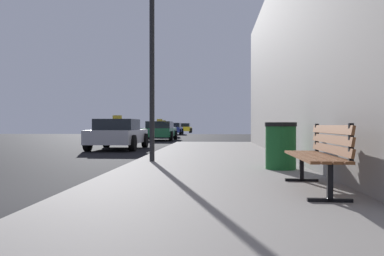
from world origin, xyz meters
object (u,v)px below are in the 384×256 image
(street_lamp, at_px, (152,32))
(car_blue, at_px, (174,129))
(bench, at_px, (321,151))
(car_white, at_px, (164,130))
(car_yellow, at_px, (184,128))
(car_green, at_px, (160,131))
(car_silver, at_px, (118,134))
(trash_bin, at_px, (281,146))

(street_lamp, xyz_separation_m, car_blue, (-3.01, 33.31, -2.61))
(bench, distance_m, street_lamp, 5.60)
(car_blue, bearing_deg, car_white, -89.18)
(street_lamp, relative_size, car_yellow, 1.02)
(street_lamp, relative_size, car_green, 1.03)
(car_silver, relative_size, car_yellow, 0.93)
(street_lamp, height_order, car_silver, street_lamp)
(car_yellow, bearing_deg, street_lamp, -86.56)
(bench, distance_m, car_blue, 37.80)
(trash_bin, xyz_separation_m, car_green, (-4.97, 18.29, 0.03))
(trash_bin, distance_m, car_silver, 10.07)
(trash_bin, bearing_deg, car_yellow, 96.98)
(car_silver, relative_size, car_green, 0.94)
(car_green, relative_size, car_yellow, 1.00)
(car_white, height_order, car_blue, car_white)
(car_silver, xyz_separation_m, car_white, (-0.30, 17.15, -0.00))
(car_green, distance_m, car_blue, 16.55)
(car_blue, relative_size, car_yellow, 0.97)
(trash_bin, relative_size, car_silver, 0.22)
(car_blue, xyz_separation_m, car_yellow, (0.47, 8.79, 0.00))
(car_green, bearing_deg, car_yellow, 90.82)
(street_lamp, height_order, car_blue, street_lamp)
(car_yellow, bearing_deg, bench, -83.26)
(street_lamp, height_order, car_white, street_lamp)
(car_blue, bearing_deg, bench, -80.98)
(bench, distance_m, car_white, 28.77)
(bench, height_order, car_green, car_green)
(car_silver, height_order, car_yellow, car_silver)
(car_silver, xyz_separation_m, car_blue, (-0.44, 26.30, -0.00))
(trash_bin, relative_size, car_white, 0.22)
(trash_bin, xyz_separation_m, street_lamp, (-2.80, 1.51, 2.64))
(trash_bin, relative_size, car_blue, 0.21)
(street_lamp, bearing_deg, car_white, 96.79)
(car_silver, distance_m, car_green, 9.78)
(bench, bearing_deg, street_lamp, 127.39)
(street_lamp, bearing_deg, bench, -54.01)
(trash_bin, height_order, street_lamp, street_lamp)
(car_green, bearing_deg, car_blue, 92.90)
(car_yellow, bearing_deg, trash_bin, -83.02)
(bench, xyz_separation_m, street_lamp, (-2.92, 4.02, 2.59))
(car_white, distance_m, car_blue, 9.15)
(bench, bearing_deg, car_white, 103.02)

